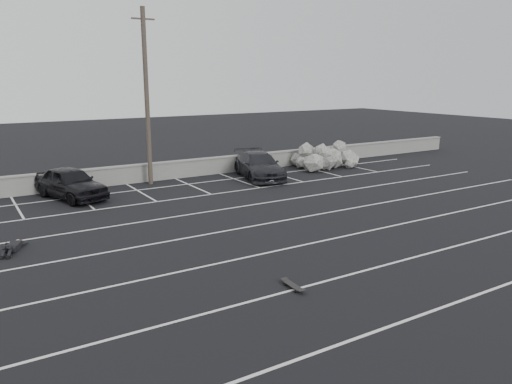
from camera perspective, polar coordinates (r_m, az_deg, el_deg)
ground at (r=18.25m, az=4.91°, el=-6.18°), size 120.00×120.00×0.00m
seawall at (r=30.15m, az=-11.11°, el=2.38°), size 50.00×0.45×1.06m
stall_lines at (r=21.73m, az=-2.20°, el=-2.97°), size 36.00×20.05×0.01m
car_left at (r=26.69m, az=-20.42°, el=0.98°), size 3.21×5.03×1.59m
car_right at (r=30.17m, az=0.35°, el=3.05°), size 3.45×5.66×1.53m
utility_pole at (r=28.66m, az=-12.38°, el=10.53°), size 1.29×0.26×9.66m
trash_bin at (r=33.14m, az=1.32°, el=3.42°), size 0.70×0.70×0.92m
riprap_pile at (r=34.04m, az=7.99°, el=3.62°), size 4.80×3.73×1.23m
person at (r=19.80m, az=-25.93°, el=-5.30°), size 2.31×2.69×0.42m
skateboard at (r=14.75m, az=4.23°, el=-10.63°), size 0.27×0.86×0.10m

